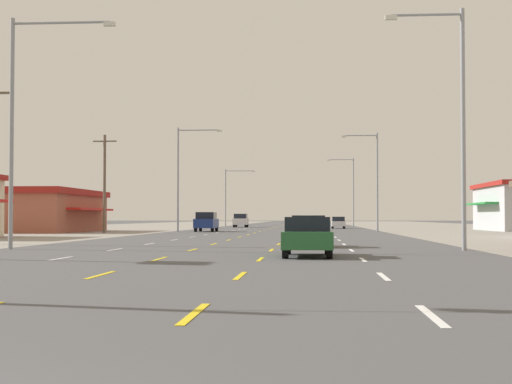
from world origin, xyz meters
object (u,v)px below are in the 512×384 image
(hatchback_inner_right_near, at_px, (309,231))
(streetlight_right_row_2, at_px, (351,187))
(suv_far_left_far, at_px, (241,220))
(streetlight_left_row_1, at_px, (182,171))
(streetlight_right_row_0, at_px, (456,113))
(streetlight_right_row_1, at_px, (374,175))
(streetlight_left_row_2, at_px, (229,193))
(suv_far_left_mid, at_px, (206,222))
(streetlight_left_row_0, at_px, (22,114))
(hatchback_far_right_midfar, at_px, (338,223))
(sedan_inner_right_nearest, at_px, (307,236))

(hatchback_inner_right_near, bearing_deg, streetlight_right_row_2, 85.67)
(suv_far_left_far, bearing_deg, streetlight_left_row_1, -94.68)
(streetlight_right_row_0, xyz_separation_m, streetlight_right_row_1, (-0.05, 44.13, -0.31))
(streetlight_left_row_1, bearing_deg, streetlight_left_row_2, 89.88)
(streetlight_left_row_2, bearing_deg, suv_far_left_mid, -86.86)
(streetlight_left_row_2, relative_size, streetlight_right_row_2, 0.84)
(hatchback_inner_right_near, xyz_separation_m, streetlight_left_row_0, (-13.02, -3.87, 5.38))
(streetlight_left_row_0, relative_size, streetlight_right_row_2, 0.98)
(streetlight_left_row_1, height_order, streetlight_left_row_2, streetlight_left_row_1)
(streetlight_right_row_0, bearing_deg, suv_far_left_mid, 111.22)
(hatchback_inner_right_near, bearing_deg, streetlight_left_row_0, -163.45)
(streetlight_left_row_2, bearing_deg, hatchback_far_right_midfar, -52.60)
(streetlight_right_row_1, bearing_deg, suv_far_left_far, 115.57)
(sedan_inner_right_nearest, relative_size, streetlight_left_row_0, 0.43)
(suv_far_left_mid, bearing_deg, streetlight_left_row_0, -93.25)
(hatchback_inner_right_near, distance_m, suv_far_left_far, 75.76)
(hatchback_inner_right_near, height_order, streetlight_left_row_0, streetlight_left_row_0)
(suv_far_left_mid, xyz_separation_m, streetlight_right_row_2, (16.92, 44.45, 5.19))
(streetlight_left_row_1, xyz_separation_m, streetlight_left_row_2, (0.10, 44.13, -0.78))
(sedan_inner_right_nearest, bearing_deg, suv_far_left_mid, 102.01)
(streetlight_left_row_1, height_order, streetlight_right_row_2, streetlight_right_row_2)
(hatchback_far_right_midfar, relative_size, streetlight_left_row_1, 0.37)
(sedan_inner_right_nearest, bearing_deg, streetlight_left_row_0, 156.72)
(streetlight_right_row_1, bearing_deg, streetlight_right_row_0, -89.94)
(hatchback_far_right_midfar, distance_m, streetlight_right_row_0, 66.83)
(streetlight_left_row_2, bearing_deg, streetlight_left_row_1, -90.12)
(hatchback_inner_right_near, distance_m, hatchback_far_right_midfar, 62.80)
(hatchback_far_right_midfar, height_order, streetlight_left_row_2, streetlight_left_row_2)
(streetlight_left_row_0, bearing_deg, streetlight_left_row_2, 89.96)
(hatchback_inner_right_near, distance_m, streetlight_right_row_1, 41.07)
(streetlight_left_row_0, bearing_deg, suv_far_left_far, 87.96)
(sedan_inner_right_nearest, height_order, suv_far_left_far, suv_far_left_far)
(hatchback_far_right_midfar, height_order, streetlight_left_row_1, streetlight_left_row_1)
(hatchback_inner_right_near, distance_m, streetlight_left_row_1, 42.67)
(suv_far_left_mid, height_order, streetlight_left_row_1, streetlight_left_row_1)
(hatchback_far_right_midfar, bearing_deg, streetlight_right_row_0, -87.54)
(sedan_inner_right_nearest, bearing_deg, suv_far_left_far, 96.88)
(streetlight_right_row_2, bearing_deg, sedan_inner_right_nearest, -93.90)
(streetlight_right_row_1, distance_m, streetlight_left_row_2, 48.21)
(sedan_inner_right_nearest, relative_size, streetlight_left_row_1, 0.42)
(hatchback_far_right_midfar, height_order, suv_far_left_far, suv_far_left_far)
(hatchback_inner_right_near, relative_size, streetlight_right_row_1, 0.39)
(streetlight_left_row_0, bearing_deg, streetlight_right_row_1, 66.21)
(streetlight_right_row_1, distance_m, streetlight_right_row_2, 44.14)
(sedan_inner_right_nearest, height_order, suv_far_left_mid, suv_far_left_mid)
(suv_far_left_mid, xyz_separation_m, suv_far_left_far, (0.32, 35.11, 0.00))
(streetlight_right_row_0, xyz_separation_m, streetlight_left_row_2, (-19.45, 88.27, -0.62))
(suv_far_left_mid, bearing_deg, streetlight_left_row_2, 93.14)
(hatchback_far_right_midfar, relative_size, streetlight_left_row_2, 0.43)
(suv_far_left_far, xyz_separation_m, streetlight_right_row_1, (16.65, -34.80, 4.69))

